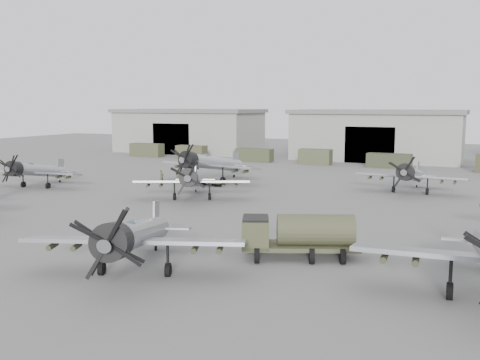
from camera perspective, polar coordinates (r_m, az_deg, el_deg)
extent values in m
plane|color=#5F5F5D|center=(38.49, -2.68, -6.31)|extent=(220.00, 220.00, 0.00)
cube|color=gray|center=(110.10, -5.48, 5.09)|extent=(28.00, 14.00, 8.00)
cube|color=slate|center=(109.96, -5.51, 7.36)|extent=(29.00, 14.80, 0.70)
cube|color=black|center=(104.33, -7.35, 4.36)|extent=(8.12, 0.40, 6.00)
cube|color=gray|center=(96.81, 14.44, 4.48)|extent=(28.00, 14.00, 8.00)
cube|color=slate|center=(96.66, 14.53, 7.06)|extent=(29.00, 14.80, 0.70)
cube|color=black|center=(90.20, 13.64, 3.64)|extent=(8.12, 0.40, 6.00)
cube|color=#42462E|center=(101.28, -9.90, 3.18)|extent=(6.37, 2.20, 2.42)
cube|color=#44432C|center=(96.21, -5.20, 2.99)|extent=(5.44, 2.20, 2.34)
cube|color=#3C412B|center=(90.76, 1.53, 2.68)|extent=(6.31, 2.20, 2.20)
cube|color=#454A30|center=(87.12, 8.03, 2.47)|extent=(5.19, 2.20, 2.47)
cube|color=#343925|center=(84.56, 15.62, 1.99)|extent=(6.64, 2.20, 2.19)
cylinder|color=gray|center=(31.28, -10.87, -5.65)|extent=(5.12, 10.45, 3.12)
cylinder|color=black|center=(26.73, -13.51, -6.43)|extent=(2.33, 2.15, 2.08)
cube|color=gray|center=(30.78, -11.14, -6.37)|extent=(12.47, 6.45, 0.56)
cube|color=gray|center=(35.69, -8.94, -3.65)|extent=(0.70, 1.60, 2.00)
ellipsoid|color=#3F4C54|center=(29.57, -11.71, -4.67)|extent=(0.98, 1.33, 0.56)
cylinder|color=black|center=(31.57, -14.53, -9.12)|extent=(0.54, 0.85, 0.80)
cylinder|color=black|center=(30.59, -7.68, -9.49)|extent=(0.54, 0.85, 0.80)
cylinder|color=black|center=(35.92, -8.97, -7.20)|extent=(0.22, 0.34, 0.32)
cylinder|color=black|center=(28.88, 21.46, -10.98)|extent=(0.38, 0.91, 0.89)
cylinder|color=#96989E|center=(66.64, -20.67, 0.98)|extent=(2.62, 9.51, 2.77)
cylinder|color=black|center=(63.33, -22.98, 1.12)|extent=(1.86, 1.62, 1.85)
cube|color=#96989E|center=(66.24, -20.94, 0.73)|extent=(11.26, 3.47, 0.50)
cube|color=#96989E|center=(69.96, -18.61, 1.50)|extent=(0.31, 1.48, 1.77)
ellipsoid|color=#3F4C54|center=(65.44, -21.46, 1.52)|extent=(0.67, 1.13, 0.50)
cylinder|color=black|center=(67.33, -22.11, -0.45)|extent=(0.34, 0.74, 0.71)
cylinder|color=black|center=(65.27, -19.80, -0.58)|extent=(0.34, 0.74, 0.71)
cylinder|color=black|center=(69.98, -18.67, -0.12)|extent=(0.14, 0.30, 0.28)
cylinder|color=gray|center=(54.70, -5.09, 0.14)|extent=(5.42, 9.55, 2.91)
cylinder|color=black|center=(50.29, -5.52, 0.24)|extent=(2.22, 2.08, 1.94)
cube|color=gray|center=(54.19, -5.13, -0.19)|extent=(11.43, 6.76, 0.52)
cube|color=gray|center=(59.01, -4.73, 0.86)|extent=(0.75, 1.45, 1.86)
ellipsoid|color=#3F4C54|center=(53.12, -5.23, 0.82)|extent=(0.98, 1.25, 0.52)
cylinder|color=black|center=(54.42, -6.99, -1.78)|extent=(0.55, 0.79, 0.75)
cylinder|color=black|center=(54.11, -3.26, -1.78)|extent=(0.55, 0.79, 0.75)
cylinder|color=black|center=(59.03, -4.73, -1.16)|extent=(0.23, 0.32, 0.30)
cylinder|color=#A1A4A9|center=(66.91, -2.87, 1.85)|extent=(3.18, 11.43, 3.33)
cylinder|color=black|center=(62.85, -5.54, 2.15)|extent=(2.25, 1.96, 2.22)
cube|color=#A1A4A9|center=(66.43, -3.19, 1.57)|extent=(13.53, 4.22, 0.60)
cube|color=#A1A4A9|center=(71.01, -0.51, 2.35)|extent=(0.38, 1.78, 2.13)
ellipsoid|color=#3F4C54|center=(65.44, -3.74, 2.55)|extent=(0.81, 1.36, 0.60)
cylinder|color=black|center=(67.67, -4.67, 0.21)|extent=(0.42, 0.89, 0.85)
cylinder|color=black|center=(65.31, -1.85, -0.05)|extent=(0.42, 0.89, 0.85)
cylinder|color=black|center=(71.01, -0.65, 0.43)|extent=(0.18, 0.36, 0.34)
cylinder|color=gray|center=(61.30, 17.86, 0.62)|extent=(1.69, 9.87, 2.89)
cylinder|color=black|center=(56.94, 17.23, 0.81)|extent=(1.81, 1.52, 1.93)
cube|color=gray|center=(60.78, 17.77, 0.34)|extent=(11.64, 2.40, 0.52)
cube|color=gray|center=(65.56, 18.45, 1.18)|extent=(0.16, 1.54, 1.85)
ellipsoid|color=#3F4C54|center=(59.75, 17.68, 1.25)|extent=(0.59, 1.13, 0.52)
cylinder|color=black|center=(61.09, 16.06, -0.96)|extent=(0.28, 0.75, 0.74)
cylinder|color=black|center=(60.57, 19.33, -1.18)|extent=(0.28, 0.75, 0.74)
cylinder|color=black|center=(65.55, 18.33, -0.63)|extent=(0.12, 0.30, 0.30)
cube|color=#43442D|center=(33.83, 6.43, -7.01)|extent=(7.59, 4.95, 0.26)
cube|color=#43442D|center=(33.54, 1.67, -5.64)|extent=(2.43, 2.83, 1.76)
cylinder|color=#43442D|center=(33.66, 8.04, -5.30)|extent=(5.14, 3.63, 1.96)
cube|color=black|center=(33.33, 1.67, -4.08)|extent=(2.22, 2.50, 0.16)
cylinder|color=black|center=(32.68, 1.82, -8.07)|extent=(0.64, 0.98, 0.93)
cylinder|color=black|center=(35.32, 10.33, -6.97)|extent=(0.64, 0.98, 0.93)
cube|color=#3E432C|center=(66.53, -5.90, 0.24)|extent=(2.09, 1.54, 0.84)
cube|color=black|center=(66.90, -6.30, 0.73)|extent=(0.72, 1.03, 0.52)
cylinder|color=black|center=(66.58, -5.90, -0.03)|extent=(1.35, 0.85, 0.59)
cylinder|color=black|center=(65.63, -5.04, 0.05)|extent=(1.24, 0.36, 0.08)
cube|color=#3E432C|center=(63.90, -3.31, -0.14)|extent=(4.20, 2.31, 0.19)
cylinder|color=black|center=(63.94, -3.31, -0.38)|extent=(1.63, 0.80, 0.46)
cylinder|color=#3E432C|center=(63.87, -3.31, 0.04)|extent=(1.50, 0.65, 0.33)
imported|color=#4B4931|center=(65.25, -8.35, 0.32)|extent=(0.48, 0.68, 1.76)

